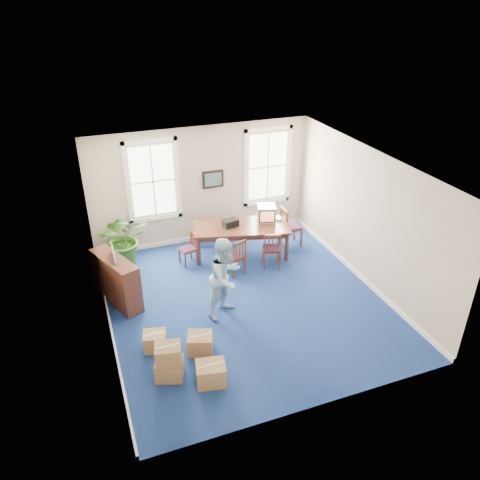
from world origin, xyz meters
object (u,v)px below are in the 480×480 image
object	(u,v)px
conference_table	(241,240)
potted_plant	(123,239)
credenza	(116,280)
crt_tv	(266,213)
man	(226,277)
chair_near_left	(234,256)
cardboard_boxes	(178,355)

from	to	relation	value
conference_table	potted_plant	bearing A→B (deg)	-176.89
credenza	potted_plant	bearing A→B (deg)	53.86
crt_tv	credenza	size ratio (longest dim) A/B	0.35
man	potted_plant	world-z (taller)	man
chair_near_left	cardboard_boxes	world-z (taller)	chair_near_left
man	potted_plant	distance (m)	3.38
man	cardboard_boxes	world-z (taller)	man
potted_plant	cardboard_boxes	bearing A→B (deg)	-85.53
man	credenza	size ratio (longest dim) A/B	1.24
crt_tv	cardboard_boxes	bearing A→B (deg)	-114.69
conference_table	cardboard_boxes	distance (m)	4.50
crt_tv	potted_plant	xyz separation A→B (m)	(-3.67, 0.56, -0.35)
chair_near_left	man	size ratio (longest dim) A/B	0.53
chair_near_left	potted_plant	world-z (taller)	potted_plant
credenza	cardboard_boxes	distance (m)	2.72
crt_tv	man	world-z (taller)	man
credenza	cardboard_boxes	size ratio (longest dim) A/B	1.09
chair_near_left	credenza	distance (m)	2.86
man	credenza	bearing A→B (deg)	117.45
potted_plant	chair_near_left	bearing A→B (deg)	-30.69
conference_table	credenza	world-z (taller)	credenza
crt_tv	cardboard_boxes	xyz separation A→B (m)	(-3.34, -3.72, -0.67)
man	potted_plant	xyz separation A→B (m)	(-1.73, 2.90, -0.21)
cardboard_boxes	chair_near_left	bearing A→B (deg)	53.31
crt_tv	chair_near_left	size ratio (longest dim) A/B	0.53
potted_plant	crt_tv	bearing A→B (deg)	-8.64
conference_table	chair_near_left	distance (m)	0.98
conference_table	potted_plant	distance (m)	3.02
conference_table	credenza	xyz separation A→B (m)	(-3.35, -1.06, 0.15)
conference_table	potted_plant	world-z (taller)	potted_plant
chair_near_left	potted_plant	xyz separation A→B (m)	(-2.44, 1.45, 0.22)
credenza	cardboard_boxes	bearing A→B (deg)	-96.74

